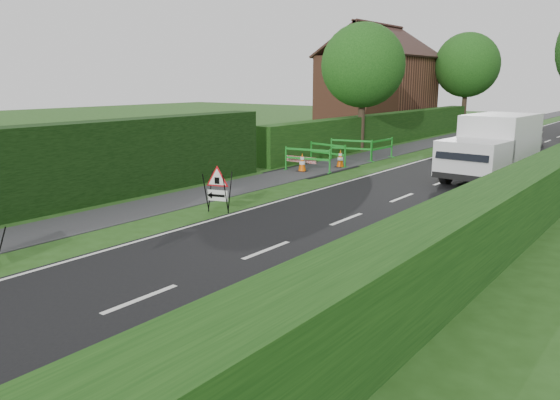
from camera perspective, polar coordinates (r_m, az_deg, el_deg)
The scene contains 20 objects.
ground at distance 13.26m, azimuth -12.65°, elevation -4.26°, with size 120.00×120.00×0.00m, color #214614.
footpath at distance 45.11m, azimuth 20.87°, elevation 6.88°, with size 2.00×90.00×0.02m, color #2D2D30.
hedge_west_near at distance 17.29m, azimuth -23.41°, elevation -1.10°, with size 1.10×18.00×2.50m, color black.
hedge_west_far at distance 33.75m, azimuth 11.12°, elevation 5.84°, with size 1.00×24.00×1.80m, color #14380F.
house_west at distance 42.95m, azimuth 10.06°, elevation 11.12°, with size 7.50×7.40×7.88m.
tree_nw at distance 29.82m, azimuth 8.67°, elevation 13.72°, with size 4.40×4.40×6.70m.
tree_fw at distance 44.51m, azimuth 18.96°, elevation 13.18°, with size 4.80×4.80×7.24m.
triangle_sign at distance 15.61m, azimuth -6.68°, elevation 1.50°, with size 0.99×0.99×1.16m.
works_van at distance 22.11m, azimuth 21.34°, elevation 5.26°, with size 2.40×5.50×2.46m.
traffic_cone_0 at distance 20.86m, azimuth 24.04°, elevation 2.11°, with size 0.38×0.38×0.79m.
traffic_cone_1 at distance 22.66m, azimuth 23.92°, elevation 2.87°, with size 0.38×0.38×0.79m.
traffic_cone_2 at distance 24.58m, azimuth 25.00°, elevation 3.44°, with size 0.38×0.38×0.79m.
traffic_cone_3 at distance 22.73m, azimuth 2.34°, elevation 3.95°, with size 0.38×0.38×0.79m.
traffic_cone_4 at distance 24.00m, azimuth 6.32°, elevation 4.34°, with size 0.38×0.38×0.79m.
ped_barrier_0 at distance 22.70m, azimuth 2.89°, elevation 4.54°, with size 2.09×0.70×1.00m.
ped_barrier_1 at distance 24.48m, azimuth 5.00°, elevation 5.09°, with size 2.09×0.66×1.00m.
ped_barrier_2 at distance 26.30m, azimuth 7.47°, elevation 5.54°, with size 2.08×0.86×1.00m.
ped_barrier_3 at distance 26.65m, azimuth 10.59°, elevation 5.52°, with size 0.42×2.07×1.00m.
redwhite_plank at distance 23.22m, azimuth 2.20°, elevation 3.15°, with size 1.50×0.04×0.25m, color red.
hatchback_car at distance 35.46m, azimuth 24.53°, elevation 6.27°, with size 1.46×3.63×1.24m, color silver.
Camera 1 is at (9.82, -8.09, 3.74)m, focal length 35.00 mm.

